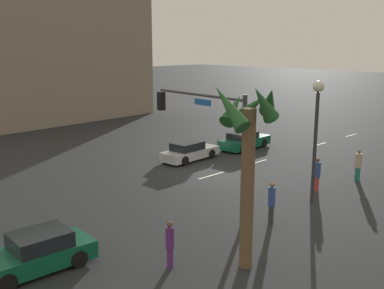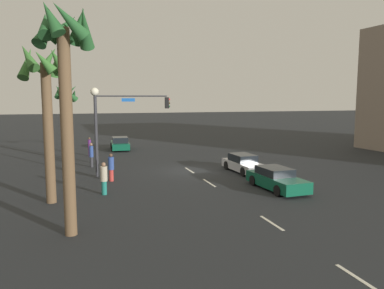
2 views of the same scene
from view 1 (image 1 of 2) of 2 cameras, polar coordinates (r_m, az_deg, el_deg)
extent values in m
plane|color=#232628|center=(28.02, 2.50, -3.91)|extent=(220.00, 220.00, 0.00)
cube|color=silver|center=(42.60, 19.36, 1.10)|extent=(1.93, 0.14, 0.01)
cube|color=silver|center=(37.96, 15.73, 0.02)|extent=(2.03, 0.14, 0.01)
cube|color=silver|center=(31.27, 8.07, -2.27)|extent=(2.31, 0.14, 0.01)
cube|color=silver|center=(27.99, 2.45, -3.92)|extent=(2.25, 0.14, 0.01)
cube|color=#B7B7BC|center=(31.62, -0.25, -1.12)|extent=(4.52, 1.88, 0.60)
cube|color=black|center=(31.30, -0.58, -0.19)|extent=(2.20, 1.57, 0.54)
cylinder|color=black|center=(33.15, 0.39, -0.73)|extent=(0.65, 0.25, 0.64)
cylinder|color=black|center=(32.15, 2.44, -1.16)|extent=(0.65, 0.25, 0.64)
cylinder|color=black|center=(31.23, -3.01, -1.58)|extent=(0.65, 0.25, 0.64)
cylinder|color=black|center=(30.17, -0.95, -2.07)|extent=(0.65, 0.25, 0.64)
cube|color=#0F5138|center=(17.58, -19.21, -13.27)|extent=(4.21, 1.99, 0.65)
cube|color=black|center=(17.41, -18.59, -11.27)|extent=(2.06, 1.67, 0.56)
cylinder|color=black|center=(16.56, -22.24, -15.83)|extent=(0.65, 0.25, 0.64)
cylinder|color=black|center=(17.41, -14.07, -13.79)|extent=(0.65, 0.25, 0.64)
cylinder|color=black|center=(18.80, -16.50, -11.90)|extent=(0.65, 0.25, 0.64)
cube|color=#0F5138|center=(35.32, 6.65, 0.31)|extent=(4.64, 2.00, 0.68)
cube|color=black|center=(34.99, 6.41, 1.16)|extent=(2.26, 1.66, 0.47)
cylinder|color=black|center=(36.95, 6.90, 0.57)|extent=(0.65, 0.25, 0.64)
cylinder|color=black|center=(36.03, 9.03, 0.19)|extent=(0.65, 0.25, 0.64)
cylinder|color=black|center=(34.75, 4.16, -0.14)|extent=(0.65, 0.25, 0.64)
cylinder|color=black|center=(33.77, 6.36, -0.56)|extent=(0.65, 0.25, 0.64)
cylinder|color=#38383D|center=(19.40, 6.48, -2.43)|extent=(0.20, 0.20, 5.89)
cylinder|color=#38383D|center=(21.03, 0.83, 6.29)|extent=(0.60, 5.91, 0.12)
cube|color=black|center=(23.41, -3.90, 5.48)|extent=(0.34, 0.34, 0.95)
sphere|color=red|center=(23.52, -4.17, 6.24)|extent=(0.20, 0.20, 0.20)
sphere|color=#392605|center=(23.55, -4.16, 5.51)|extent=(0.20, 0.20, 0.20)
sphere|color=black|center=(23.59, -4.14, 4.79)|extent=(0.20, 0.20, 0.20)
cube|color=#1959B2|center=(20.84, 1.35, 5.34)|extent=(0.13, 1.10, 0.28)
cylinder|color=#2D2D33|center=(23.49, 15.20, -0.48)|extent=(0.18, 0.18, 5.63)
sphere|color=#F2EACC|center=(23.01, 15.64, 7.05)|extent=(0.56, 0.56, 0.56)
cylinder|color=#1E7266|center=(28.65, 20.10, -3.50)|extent=(0.31, 0.31, 0.78)
cylinder|color=#B2A58C|center=(28.45, 20.22, -1.91)|extent=(0.41, 0.41, 0.86)
sphere|color=#8C664C|center=(28.32, 20.31, -0.85)|extent=(0.23, 0.23, 0.23)
cylinder|color=#BF3833|center=(26.01, 15.36, -4.78)|extent=(0.38, 0.38, 0.77)
cylinder|color=#2D478C|center=(25.79, 15.47, -3.06)|extent=(0.51, 0.51, 0.85)
sphere|color=brown|center=(25.65, 15.54, -1.91)|extent=(0.23, 0.23, 0.23)
cylinder|color=#59266B|center=(16.88, -2.79, -14.08)|extent=(0.31, 0.31, 0.75)
cylinder|color=#59266B|center=(16.54, -2.82, -11.66)|extent=(0.41, 0.41, 0.81)
sphere|color=brown|center=(16.34, -2.83, -10.01)|extent=(0.22, 0.22, 0.22)
cylinder|color=#333338|center=(20.97, 9.91, -8.69)|extent=(0.27, 0.27, 0.81)
cylinder|color=#2D478C|center=(20.68, 10.00, -6.49)|extent=(0.36, 0.36, 0.89)
sphere|color=#8C664C|center=(20.50, 10.06, -5.00)|extent=(0.24, 0.24, 0.24)
cylinder|color=brown|center=(16.10, 6.99, -5.76)|extent=(0.47, 0.47, 5.81)
cone|color=#235628|center=(14.81, 4.67, 4.78)|extent=(0.81, 1.83, 1.62)
cone|color=#235628|center=(14.94, 8.98, 5.16)|extent=(1.30, 0.75, 1.37)
cone|color=#235628|center=(15.48, 9.72, 5.50)|extent=(1.37, 1.36, 1.26)
cone|color=#235628|center=(16.07, 7.43, 4.65)|extent=(1.20, 1.40, 1.26)
cone|color=#235628|center=(15.72, 5.22, 4.47)|extent=(1.40, 0.84, 1.23)
cube|color=gray|center=(54.21, -20.25, 10.18)|extent=(22.88, 19.01, 12.82)
camera|label=2|loc=(47.77, 33.57, 7.57)|focal=35.19mm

